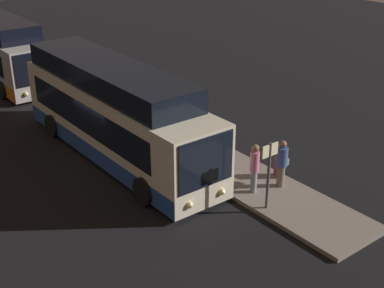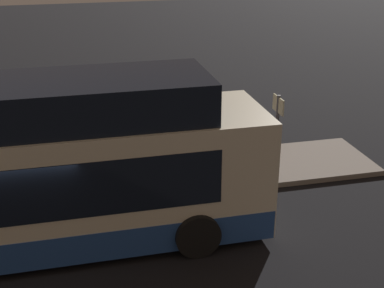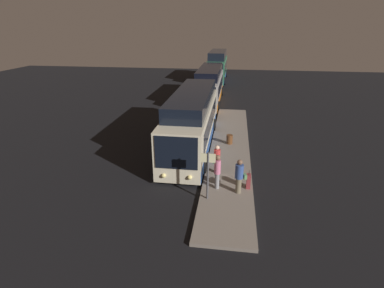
# 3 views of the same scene
# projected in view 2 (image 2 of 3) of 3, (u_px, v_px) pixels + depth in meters

# --- Properties ---
(ground) EXTENTS (80.00, 80.00, 0.00)m
(ground) POSITION_uv_depth(u_px,v_px,m) (28.00, 252.00, 12.03)
(ground) COLOR black
(platform) EXTENTS (20.00, 2.63, 0.16)m
(platform) POSITION_uv_depth(u_px,v_px,m) (32.00, 190.00, 14.62)
(platform) COLOR slate
(platform) RESTS_ON ground
(bus_lead) EXTENTS (11.55, 2.84, 3.86)m
(bus_lead) POSITION_uv_depth(u_px,v_px,m) (5.00, 179.00, 11.53)
(bus_lead) COLOR beige
(bus_lead) RESTS_ON ground
(passenger_boarding) EXTENTS (0.58, 0.42, 1.66)m
(passenger_boarding) POSITION_uv_depth(u_px,v_px,m) (175.00, 154.00, 14.48)
(passenger_boarding) COLOR gray
(passenger_boarding) RESTS_ON platform
(passenger_waiting) EXTENTS (0.46, 0.46, 1.87)m
(passenger_waiting) POSITION_uv_depth(u_px,v_px,m) (235.00, 141.00, 14.92)
(passenger_waiting) COLOR gray
(passenger_waiting) RESTS_ON platform
(passenger_with_bags) EXTENTS (0.53, 0.67, 1.81)m
(passenger_with_bags) POSITION_uv_depth(u_px,v_px,m) (232.00, 129.00, 15.99)
(passenger_with_bags) COLOR #6B604C
(passenger_with_bags) RESTS_ON platform
(suitcase) EXTENTS (0.37, 0.21, 0.99)m
(suitcase) POSITION_uv_depth(u_px,v_px,m) (210.00, 143.00, 16.55)
(suitcase) COLOR maroon
(suitcase) RESTS_ON platform
(sign_post) EXTENTS (0.10, 0.70, 2.43)m
(sign_post) POSITION_uv_depth(u_px,v_px,m) (277.00, 127.00, 14.60)
(sign_post) COLOR #4C4C51
(sign_post) RESTS_ON platform
(trash_bin) EXTENTS (0.44, 0.44, 0.65)m
(trash_bin) POSITION_uv_depth(u_px,v_px,m) (1.00, 181.00, 14.25)
(trash_bin) COLOR #593319
(trash_bin) RESTS_ON platform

